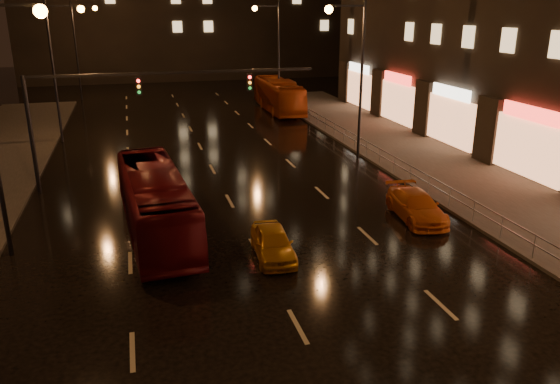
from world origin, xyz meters
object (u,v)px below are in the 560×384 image
taxi_far (416,206)px  bus_curb (278,95)px  bus_red (155,202)px  taxi_near (273,243)px

taxi_far → bus_curb: bearing=93.5°
bus_red → bus_curb: bearing=60.5°
bus_red → bus_curb: bus_curb is taller
bus_red → taxi_far: (11.80, -1.48, -0.80)m
taxi_near → bus_red: bearing=143.0°
bus_curb → taxi_far: bus_curb is taller
bus_red → bus_curb: size_ratio=0.95×
bus_curb → taxi_far: (-1.00, -28.58, -0.87)m
bus_curb → taxi_far: 28.62m
bus_red → taxi_far: bus_red is taller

